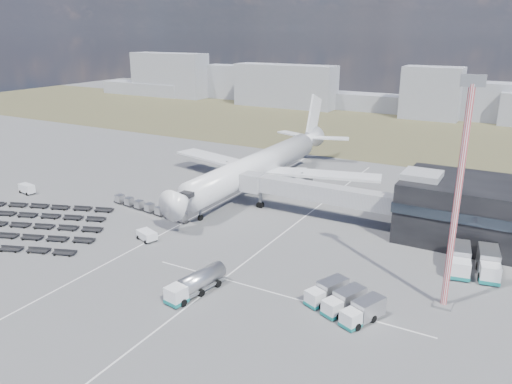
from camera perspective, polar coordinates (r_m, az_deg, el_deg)
The scene contains 16 objects.
ground at distance 85.91m, azimuth -9.84°, elevation -5.10°, with size 420.00×420.00×0.00m, color #565659.
grass_strip at distance 181.13m, azimuth 12.62°, elevation 7.07°, with size 420.00×90.00×0.01m, color #434128.
lane_markings at distance 82.79m, azimuth -3.22°, elevation -5.76°, with size 47.12×110.00×0.01m.
terminal at distance 89.21m, azimuth 25.78°, elevation -2.21°, with size 30.40×16.40×11.00m.
jet_bridge at distance 92.71m, azimuth 5.73°, elevation 0.18°, with size 30.30×3.80×7.05m.
airliner at distance 109.65m, azimuth 0.65°, elevation 3.24°, with size 51.59×64.53×17.62m.
skyline at distance 216.73m, azimuth 16.21°, elevation 10.86°, with size 318.23×26.36×22.55m.
fuel_tanker at distance 67.52m, azimuth -6.87°, elevation -10.30°, with size 3.89×9.66×3.04m.
pushback_tug at distance 85.17m, azimuth -12.36°, elevation -4.90°, with size 3.61×2.03×1.59m, color white.
utility_van at distance 116.98m, azimuth -24.71°, elevation 0.32°, with size 3.77×1.70×2.05m, color white.
catering_truck at distance 113.56m, azimuth 5.18°, elevation 1.66°, with size 4.67×6.51×2.77m.
service_trucks_near at distance 64.34m, azimuth 10.04°, elevation -12.18°, with size 9.92×8.87×2.48m.
service_trucks_far at distance 78.87m, azimuth 23.66°, elevation -7.28°, with size 7.77×8.83×3.16m.
uld_row at distance 97.68m, azimuth -12.10°, elevation -1.76°, with size 19.89×4.07×1.54m.
baggage_dollies at distance 98.06m, azimuth -25.43°, elevation -3.43°, with size 35.01×29.91×0.82m.
floodlight_mast at distance 63.58m, azimuth 22.02°, elevation -0.70°, with size 2.74×2.22×28.80m.
Camera 1 is at (50.82, -60.58, 33.57)m, focal length 35.00 mm.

